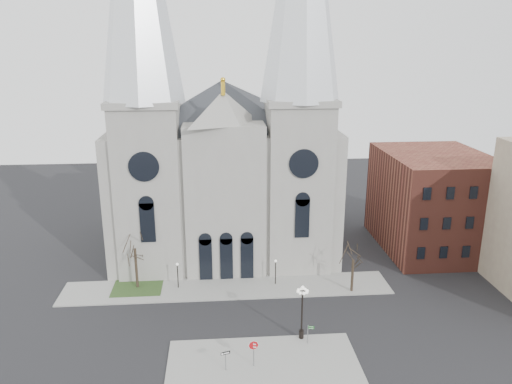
{
  "coord_description": "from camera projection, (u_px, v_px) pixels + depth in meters",
  "views": [
    {
      "loc": [
        -0.89,
        -44.33,
        29.0
      ],
      "look_at": [
        3.3,
        8.0,
        13.21
      ],
      "focal_mm": 35.0,
      "sensor_mm": 36.0,
      "label": 1
    }
  ],
  "objects": [
    {
      "name": "sidewalk_far",
      "position": [
        227.0,
        288.0,
        61.21
      ],
      "size": [
        40.0,
        6.0,
        0.14
      ],
      "primitive_type": "cube",
      "color": "gray",
      "rests_on": "ground"
    },
    {
      "name": "one_way_sign",
      "position": [
        225.0,
        357.0,
        45.38
      ],
      "size": [
        0.87,
        0.31,
        2.05
      ],
      "rotation": [
        0.0,
        0.0,
        0.31
      ],
      "color": "slate",
      "rests_on": "sidewalk_near"
    },
    {
      "name": "stop_sign",
      "position": [
        254.0,
        348.0,
        45.85
      ],
      "size": [
        0.92,
        0.34,
        2.68
      ],
      "rotation": [
        0.0,
        0.0,
        -0.33
      ],
      "color": "slate",
      "rests_on": "sidewalk_near"
    },
    {
      "name": "cathedral",
      "position": [
        223.0,
        124.0,
        67.23
      ],
      "size": [
        33.0,
        26.66,
        54.0
      ],
      "color": "gray",
      "rests_on": "ground"
    },
    {
      "name": "grass_patch",
      "position": [
        138.0,
        287.0,
        61.32
      ],
      "size": [
        6.0,
        5.0,
        0.18
      ],
      "primitive_type": "cube",
      "color": "#28401B",
      "rests_on": "ground"
    },
    {
      "name": "ped_lamp_right",
      "position": [
        276.0,
        268.0,
        61.5
      ],
      "size": [
        0.32,
        0.32,
        3.26
      ],
      "color": "black",
      "rests_on": "sidewalk_far"
    },
    {
      "name": "globe_lamp",
      "position": [
        302.0,
        306.0,
        49.71
      ],
      "size": [
        1.35,
        1.35,
        5.85
      ],
      "rotation": [
        0.0,
        0.0,
        0.07
      ],
      "color": "black",
      "rests_on": "sidewalk_near"
    },
    {
      "name": "bg_building_brick",
      "position": [
        432.0,
        201.0,
        72.01
      ],
      "size": [
        14.0,
        18.0,
        14.0
      ],
      "primitive_type": "cube",
      "color": "brown",
      "rests_on": "ground"
    },
    {
      "name": "ground",
      "position": [
        230.0,
        339.0,
        50.73
      ],
      "size": [
        160.0,
        160.0,
        0.0
      ],
      "primitive_type": "plane",
      "color": "black",
      "rests_on": "ground"
    },
    {
      "name": "sidewalk_near",
      "position": [
        264.0,
        368.0,
        46.17
      ],
      "size": [
        18.0,
        10.0,
        0.14
      ],
      "primitive_type": "cube",
      "color": "gray",
      "rests_on": "ground"
    },
    {
      "name": "ped_lamp_left",
      "position": [
        178.0,
        271.0,
        60.58
      ],
      "size": [
        0.32,
        0.32,
        3.26
      ],
      "color": "black",
      "rests_on": "sidewalk_far"
    },
    {
      "name": "tree_left",
      "position": [
        135.0,
        246.0,
        59.74
      ],
      "size": [
        3.2,
        3.2,
        7.5
      ],
      "color": "black",
      "rests_on": "ground"
    },
    {
      "name": "street_name_sign",
      "position": [
        309.0,
        333.0,
        49.49
      ],
      "size": [
        0.65,
        0.15,
        2.06
      ],
      "rotation": [
        0.0,
        0.0,
        -0.16
      ],
      "color": "slate",
      "rests_on": "sidewalk_near"
    },
    {
      "name": "tree_right",
      "position": [
        353.0,
        258.0,
        59.18
      ],
      "size": [
        3.2,
        3.2,
        6.0
      ],
      "color": "black",
      "rests_on": "ground"
    }
  ]
}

